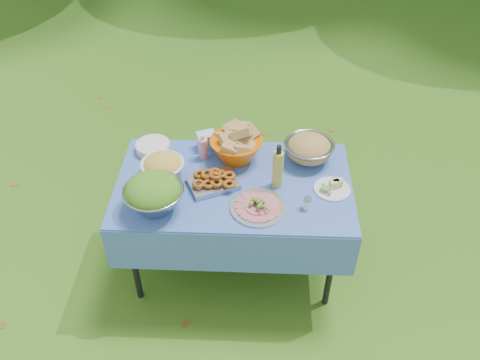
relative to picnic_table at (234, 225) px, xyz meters
name	(u,v)px	position (x,y,z in m)	size (l,w,h in m)	color
ground	(235,262)	(0.00, 0.00, -0.38)	(80.00, 80.00, 0.00)	#143B0A
picnic_table	(234,225)	(0.00, 0.00, 0.00)	(1.46, 0.86, 0.76)	#77AAE6
salad_bowl	(153,194)	(-0.45, -0.24, 0.50)	(0.35, 0.35, 0.23)	#999CA1
pasta_bowl_white	(163,166)	(-0.45, 0.05, 0.46)	(0.27, 0.27, 0.15)	silver
plate_stack	(153,147)	(-0.56, 0.31, 0.41)	(0.23, 0.23, 0.06)	silver
wipes_box	(207,140)	(-0.20, 0.36, 0.44)	(0.12, 0.09, 0.11)	#96D0EB
sanitizer_bottle	(203,146)	(-0.21, 0.25, 0.47)	(0.06, 0.06, 0.18)	pink
bread_bowl	(236,144)	(0.00, 0.25, 0.49)	(0.34, 0.34, 0.23)	#DF5800
pasta_bowl_steel	(309,148)	(0.48, 0.26, 0.47)	(0.32, 0.32, 0.17)	#999CA1
fried_tray	(213,181)	(-0.12, -0.03, 0.42)	(0.29, 0.21, 0.07)	#A2A3A7
charcuterie_platter	(258,203)	(0.15, -0.22, 0.42)	(0.33, 0.33, 0.08)	silver
oil_bottle	(278,166)	(0.27, -0.01, 0.53)	(0.07, 0.07, 0.30)	gold
cheese_plate	(333,186)	(0.60, -0.04, 0.41)	(0.22, 0.22, 0.06)	silver
shaker	(307,203)	(0.44, -0.21, 0.42)	(0.05, 0.05, 0.08)	white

